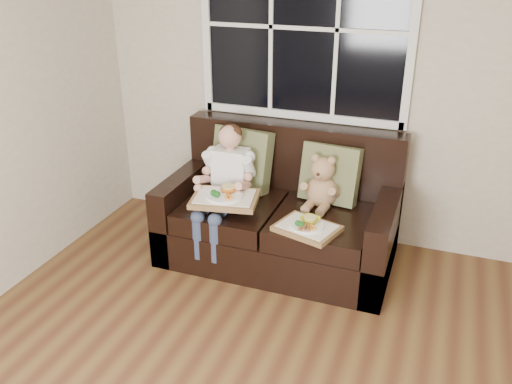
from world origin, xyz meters
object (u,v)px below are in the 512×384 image
at_px(loveseat, 281,218).
at_px(tray_left, 225,197).
at_px(teddy_bear, 322,185).
at_px(tray_right, 307,227).
at_px(child, 226,177).

relative_size(loveseat, tray_left, 3.27).
relative_size(teddy_bear, tray_left, 0.79).
bearing_deg(loveseat, tray_right, -50.61).
relative_size(loveseat, tray_right, 3.61).
xyz_separation_m(child, tray_right, (0.70, -0.25, -0.17)).
bearing_deg(loveseat, child, -163.25).
bearing_deg(child, tray_left, -68.98).
relative_size(teddy_bear, tray_right, 0.87).
distance_m(loveseat, tray_left, 0.53).
bearing_deg(child, teddy_bear, 13.63).
distance_m(child, tray_right, 0.76).
distance_m(tray_left, tray_right, 0.63).
xyz_separation_m(child, teddy_bear, (0.69, 0.17, -0.03)).
distance_m(teddy_bear, tray_left, 0.71).
bearing_deg(teddy_bear, tray_right, -83.23).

